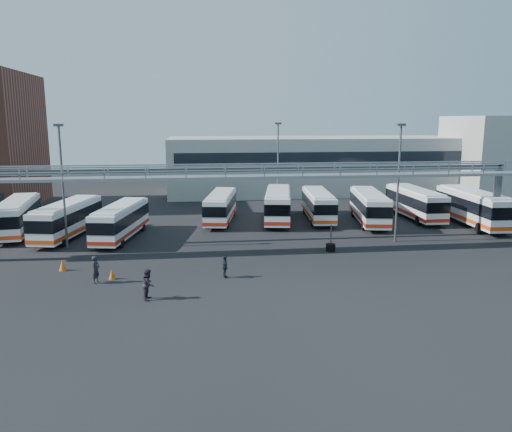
{
  "coord_description": "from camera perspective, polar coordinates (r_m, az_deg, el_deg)",
  "views": [
    {
      "loc": [
        -5.28,
        -33.79,
        10.54
      ],
      "look_at": [
        -0.44,
        6.0,
        2.76
      ],
      "focal_mm": 35.0,
      "sensor_mm": 36.0,
      "label": 1
    }
  ],
  "objects": [
    {
      "name": "tire_stack",
      "position": [
        41.06,
        8.52,
        -3.49
      ],
      "size": [
        0.76,
        0.76,
        2.18
      ],
      "color": "black",
      "rests_on": "ground"
    },
    {
      "name": "light_pole_left",
      "position": [
        43.41,
        -21.24,
        3.87
      ],
      "size": [
        0.7,
        0.35,
        10.21
      ],
      "color": "#4C4F54",
      "rests_on": "ground"
    },
    {
      "name": "pedestrian_d",
      "position": [
        33.87,
        -3.57,
        -5.82
      ],
      "size": [
        0.57,
        0.96,
        1.53
      ],
      "primitive_type": "imported",
      "rotation": [
        0.0,
        0.0,
        1.81
      ],
      "color": "black",
      "rests_on": "ground"
    },
    {
      "name": "bus_0",
      "position": [
        51.38,
        -25.61,
        0.08
      ],
      "size": [
        3.79,
        10.85,
        3.23
      ],
      "rotation": [
        0.0,
        0.0,
        0.13
      ],
      "color": "white",
      "rests_on": "ground"
    },
    {
      "name": "bus_2",
      "position": [
        46.16,
        -15.2,
        -0.45
      ],
      "size": [
        4.08,
        10.36,
        3.07
      ],
      "rotation": [
        0.0,
        0.0,
        -0.18
      ],
      "color": "white",
      "rests_on": "ground"
    },
    {
      "name": "bus_6",
      "position": [
        53.32,
        7.13,
        1.35
      ],
      "size": [
        3.32,
        10.32,
        3.08
      ],
      "rotation": [
        0.0,
        0.0,
        -0.1
      ],
      "color": "white",
      "rests_on": "ground"
    },
    {
      "name": "pedestrian_a",
      "position": [
        34.33,
        -17.84,
        -5.85
      ],
      "size": [
        0.65,
        0.78,
        1.82
      ],
      "primitive_type": "imported",
      "rotation": [
        0.0,
        0.0,
        1.2
      ],
      "color": "#212129",
      "rests_on": "ground"
    },
    {
      "name": "bus_1",
      "position": [
        48.14,
        -20.76,
        -0.24
      ],
      "size": [
        4.39,
        10.81,
        3.2
      ],
      "rotation": [
        0.0,
        0.0,
        -0.19
      ],
      "color": "white",
      "rests_on": "ground"
    },
    {
      "name": "pedestrian_b",
      "position": [
        30.55,
        -12.18,
        -7.63
      ],
      "size": [
        0.82,
        0.99,
        1.84
      ],
      "primitive_type": "imported",
      "rotation": [
        0.0,
        0.0,
        1.42
      ],
      "color": "#241E2A",
      "rests_on": "ground"
    },
    {
      "name": "bus_7",
      "position": [
        52.5,
        12.81,
        1.12
      ],
      "size": [
        4.22,
        10.97,
        3.25
      ],
      "rotation": [
        0.0,
        0.0,
        -0.17
      ],
      "color": "white",
      "rests_on": "ground"
    },
    {
      "name": "cone_left",
      "position": [
        38.03,
        -21.24,
        -5.25
      ],
      "size": [
        0.57,
        0.57,
        0.8
      ],
      "primitive_type": "cone",
      "rotation": [
        0.0,
        0.0,
        0.14
      ],
      "color": "#D95B0C",
      "rests_on": "ground"
    },
    {
      "name": "bus_4",
      "position": [
        52.01,
        -4.05,
        1.16
      ],
      "size": [
        4.04,
        10.32,
        3.06
      ],
      "rotation": [
        0.0,
        0.0,
        -0.17
      ],
      "color": "white",
      "rests_on": "ground"
    },
    {
      "name": "bus_5",
      "position": [
        52.34,
        2.55,
        1.39
      ],
      "size": [
        4.43,
        11.16,
        3.31
      ],
      "rotation": [
        0.0,
        0.0,
        -0.18
      ],
      "color": "white",
      "rests_on": "ground"
    },
    {
      "name": "light_pole_mid",
      "position": [
        44.56,
        15.97,
        4.36
      ],
      "size": [
        0.7,
        0.35,
        10.21
      ],
      "color": "#4C4F54",
      "rests_on": "ground"
    },
    {
      "name": "warehouse",
      "position": [
        74.13,
        6.6,
        5.85
      ],
      "size": [
        42.0,
        14.0,
        8.0
      ],
      "primitive_type": "cube",
      "color": "#9E9E99",
      "rests_on": "ground"
    },
    {
      "name": "ground",
      "position": [
        35.78,
        1.87,
        -6.15
      ],
      "size": [
        140.0,
        140.0,
        0.0
      ],
      "primitive_type": "plane",
      "color": "black",
      "rests_on": "ground"
    },
    {
      "name": "building_right",
      "position": [
        78.91,
        26.5,
        6.17
      ],
      "size": [
        14.0,
        12.0,
        11.0
      ],
      "primitive_type": "cube",
      "color": "#B2B2AD",
      "rests_on": "ground"
    },
    {
      "name": "gantry",
      "position": [
        40.32,
        0.64,
        3.81
      ],
      "size": [
        51.4,
        5.15,
        7.1
      ],
      "color": "gray",
      "rests_on": "ground"
    },
    {
      "name": "light_pole_back",
      "position": [
        56.76,
        2.51,
        6.11
      ],
      "size": [
        0.7,
        0.35,
        10.21
      ],
      "color": "#4C4F54",
      "rests_on": "ground"
    },
    {
      "name": "bus_9",
      "position": [
        54.67,
        23.56,
        1.01
      ],
      "size": [
        3.2,
        11.65,
        3.51
      ],
      "rotation": [
        0.0,
        0.0,
        -0.05
      ],
      "color": "white",
      "rests_on": "ground"
    },
    {
      "name": "cone_right",
      "position": [
        35.01,
        -16.15,
        -6.4
      ],
      "size": [
        0.57,
        0.57,
        0.69
      ],
      "primitive_type": "cone",
      "rotation": [
        0.0,
        0.0,
        0.4
      ],
      "color": "#D95B0C",
      "rests_on": "ground"
    },
    {
      "name": "bus_8",
      "position": [
        56.26,
        17.72,
        1.52
      ],
      "size": [
        2.55,
        10.74,
        3.26
      ],
      "rotation": [
        0.0,
        0.0,
        -0.01
      ],
      "color": "white",
      "rests_on": "ground"
    }
  ]
}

